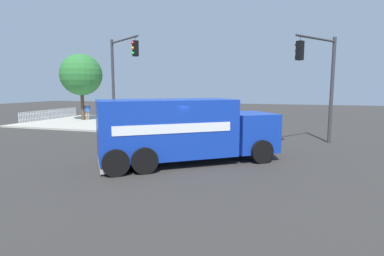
% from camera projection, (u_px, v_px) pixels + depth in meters
% --- Properties ---
extents(ground_plane, '(100.00, 100.00, 0.00)m').
position_uv_depth(ground_plane, '(169.00, 162.00, 13.39)').
color(ground_plane, '#33302D').
extents(sidewalk_corner_near, '(10.69, 10.69, 0.14)m').
position_uv_depth(sidewalk_corner_near, '(96.00, 122.00, 28.45)').
color(sidewalk_corner_near, '#B2ADA0').
rests_on(sidewalk_corner_near, ground).
extents(delivery_truck, '(6.57, 7.61, 2.71)m').
position_uv_depth(delivery_truck, '(184.00, 130.00, 13.11)').
color(delivery_truck, '#1438AD').
rests_on(delivery_truck, ground).
extents(traffic_light_primary, '(2.42, 3.36, 6.44)m').
position_uv_depth(traffic_light_primary, '(120.00, 71.00, 21.12)').
color(traffic_light_primary, '#38383D').
rests_on(traffic_light_primary, sidewalk_corner_near).
extents(traffic_light_secondary, '(3.08, 2.25, 6.02)m').
position_uv_depth(traffic_light_secondary, '(322.00, 74.00, 16.87)').
color(traffic_light_secondary, '#38383D').
rests_on(traffic_light_secondary, ground).
extents(pedestrian_near_corner, '(0.46, 0.37, 1.75)m').
position_uv_depth(pedestrian_near_corner, '(103.00, 109.00, 29.71)').
color(pedestrian_near_corner, black).
rests_on(pedestrian_near_corner, sidewalk_corner_near).
extents(pedestrian_crossing, '(0.41, 0.39, 1.56)m').
position_uv_depth(pedestrian_crossing, '(87.00, 111.00, 29.32)').
color(pedestrian_crossing, gray).
rests_on(pedestrian_crossing, sidewalk_corner_near).
extents(picket_fence_run, '(7.48, 0.05, 0.95)m').
position_uv_depth(picket_fence_run, '(51.00, 114.00, 29.89)').
color(picket_fence_run, silver).
rests_on(picket_fence_run, sidewalk_corner_near).
extents(shade_tree_near, '(3.89, 3.89, 6.22)m').
position_uv_depth(shade_tree_near, '(81.00, 75.00, 28.93)').
color(shade_tree_near, brown).
rests_on(shade_tree_near, sidewalk_corner_near).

